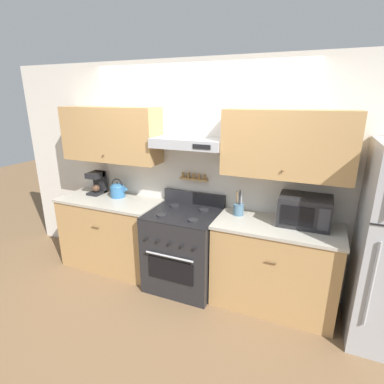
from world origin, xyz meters
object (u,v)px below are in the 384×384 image
at_px(stove_range, 184,249).
at_px(utensil_crock, 239,209).
at_px(coffee_maker, 98,182).
at_px(tea_kettle, 118,190).
at_px(microwave, 305,210).

relative_size(stove_range, utensil_crock, 3.86).
relative_size(stove_range, coffee_maker, 3.67).
xyz_separation_m(coffee_maker, utensil_crock, (1.91, -0.03, -0.08)).
bearing_deg(tea_kettle, microwave, 0.46).
bearing_deg(microwave, utensil_crock, -178.46).
bearing_deg(coffee_maker, utensil_crock, -0.91).
relative_size(tea_kettle, utensil_crock, 0.87).
relative_size(coffee_maker, microwave, 0.59).
distance_m(stove_range, utensil_crock, 0.81).
relative_size(tea_kettle, coffee_maker, 0.83).
relative_size(tea_kettle, microwave, 0.49).
xyz_separation_m(tea_kettle, utensil_crock, (1.57, 0.00, -0.03)).
bearing_deg(tea_kettle, stove_range, -9.17).
bearing_deg(tea_kettle, utensil_crock, 0.00).
xyz_separation_m(coffee_maker, microwave, (2.57, -0.01, -0.00)).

